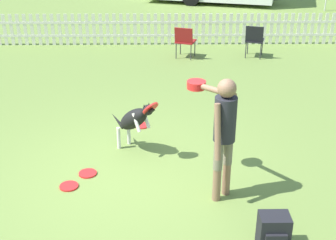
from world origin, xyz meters
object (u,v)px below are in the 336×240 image
Objects in this scene: backpack_on_grass at (274,232)px; folding_chair_center at (185,40)px; leaping_dog at (134,119)px; frisbee_near_dog at (142,125)px; frisbee_midfield at (69,186)px; folding_chair_blue_left at (255,38)px; frisbee_near_handler at (88,173)px; handler_person at (222,123)px.

folding_chair_center is (-0.68, 7.06, 0.26)m from backpack_on_grass.
leaping_dog is 1.08m from frisbee_near_dog.
frisbee_midfield is (-0.88, -0.98, -0.56)m from leaping_dog.
leaping_dog is 1.43m from frisbee_midfield.
frisbee_near_dog is at bearing 63.72° from frisbee_midfield.
frisbee_midfield is at bearing 75.29° from folding_chair_blue_left.
folding_chair_center is at bearing 76.46° from frisbee_near_dog.
frisbee_midfield is (-0.21, -0.33, 0.00)m from frisbee_near_handler.
frisbee_near_dog is 4.01m from folding_chair_center.
backpack_on_grass is at bearing 98.68° from folding_chair_blue_left.
folding_chair_center is at bearing 72.03° from frisbee_midfield.
folding_chair_blue_left is (1.05, 7.07, 0.28)m from backpack_on_grass.
folding_chair_center is at bearing 95.47° from backpack_on_grass.
handler_person reaches higher than folding_chair_blue_left.
frisbee_near_handler is 0.32× the size of folding_chair_blue_left.
frisbee_near_dog is at bearing 65.23° from frisbee_near_handler.
handler_person is at bearing 92.63° from folding_chair_blue_left.
backpack_on_grass reaches higher than frisbee_midfield.
handler_person reaches higher than frisbee_midfield.
folding_chair_center is at bearing -145.96° from leaping_dog.
frisbee_near_dog is at bearing 116.81° from backpack_on_grass.
frisbee_midfield is at bearing -116.28° from frisbee_near_dog.
leaping_dog is at bearing 96.78° from folding_chair_center.
backpack_on_grass is at bearing 82.40° from leaping_dog.
folding_chair_center reaches higher than backpack_on_grass.
frisbee_near_handler is (-1.84, 0.53, -1.05)m from handler_person.
folding_chair_center is (-1.73, -0.02, -0.02)m from folding_chair_blue_left.
backpack_on_grass is 7.09m from folding_chair_center.
frisbee_near_dog is 4.74m from folding_chair_blue_left.
folding_chair_blue_left is 1.03× the size of folding_chair_center.
folding_chair_blue_left reaches higher than frisbee_near_handler.
folding_chair_blue_left reaches higher than frisbee_near_dog.
leaping_dog is 4.90m from folding_chair_center.
frisbee_midfield is 6.10m from folding_chair_center.
frisbee_near_handler is at bearing 119.65° from handler_person.
backpack_on_grass is 0.54× the size of folding_chair_center.
frisbee_near_dog is at bearing -138.35° from leaping_dog.
folding_chair_blue_left is (2.73, 4.82, -0.08)m from leaping_dog.
folding_chair_blue_left reaches higher than frisbee_midfield.
frisbee_midfield is at bearing -122.95° from frisbee_near_handler.
frisbee_near_handler is (-0.66, -0.65, -0.56)m from leaping_dog.
folding_chair_blue_left is (3.61, 5.80, 0.48)m from frisbee_midfield.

